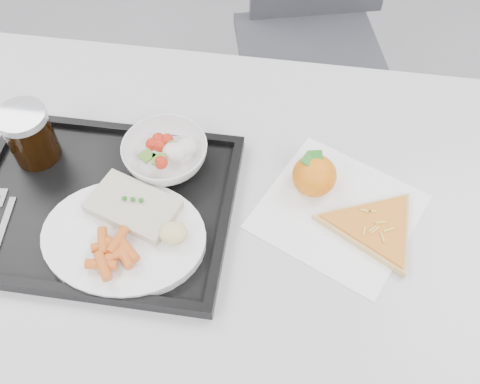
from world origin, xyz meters
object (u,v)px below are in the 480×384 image
table (217,228)px  cola_glass (29,134)px  tangerine (314,175)px  dinner_plate (124,237)px  pizza_slice (375,228)px  tray (102,205)px  salad_bowl (165,154)px  chair (315,16)px

table → cola_glass: 0.37m
cola_glass → tangerine: cola_glass is taller
dinner_plate → pizza_slice: size_ratio=1.18×
pizza_slice → dinner_plate: bearing=-168.1°
tray → pizza_slice: tray is taller
table → pizza_slice: (0.27, -0.01, 0.08)m
table → pizza_slice: 0.28m
salad_bowl → pizza_slice: size_ratio=0.67×
pizza_slice → tangerine: bearing=145.3°
table → tangerine: bearing=23.3°
tangerine → table: bearing=-156.7°
table → dinner_plate: size_ratio=4.44×
tray → pizza_slice: bearing=2.6°
tangerine → tray: bearing=-164.8°
tray → cola_glass: cola_glass is taller
dinner_plate → tangerine: size_ratio=2.86×
chair → tangerine: bearing=-88.6°
chair → tray: chair is taller
chair → salad_bowl: size_ratio=6.11×
table → cola_glass: bearing=169.8°
pizza_slice → salad_bowl: bearing=167.5°
table → dinner_plate: 0.19m
salad_bowl → pizza_slice: bearing=-12.5°
tray → cola_glass: size_ratio=4.17×
chair → pizza_slice: chair is taller
tray → salad_bowl: size_ratio=2.96×
chair → table: bearing=-99.6°
dinner_plate → pizza_slice: dinner_plate is taller
dinner_plate → cola_glass: bearing=143.2°
cola_glass → table: bearing=-10.2°
tangerine → salad_bowl: bearing=178.4°
tray → tangerine: size_ratio=4.76×
tray → dinner_plate: size_ratio=1.67×
chair → tangerine: (0.02, -0.78, 0.25)m
table → tangerine: 0.21m
table → salad_bowl: 0.17m
table → tray: (-0.20, -0.03, 0.08)m
chair → salad_bowl: bearing=-107.8°
salad_bowl → cola_glass: bearing=-176.0°
table → salad_bowl: salad_bowl is taller
tray → tangerine: 0.37m
dinner_plate → cola_glass: (-0.20, 0.15, 0.05)m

